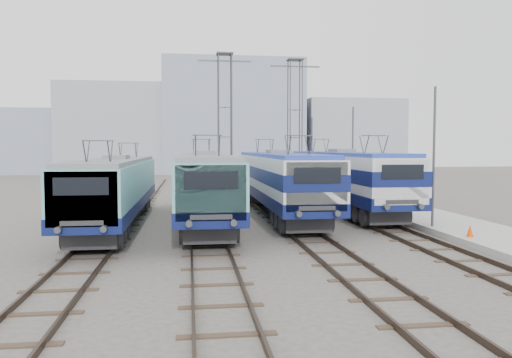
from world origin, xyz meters
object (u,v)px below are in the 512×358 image
object	(u,v)px
catenary_tower_east	(295,120)
locomotive_far_left	(116,186)
mast_front	(434,160)
safety_cone	(470,231)
mast_mid	(353,156)
mast_rear	(312,154)
locomotive_far_right	(342,174)
locomotive_center_left	(204,181)
catenary_tower_west	(225,118)
locomotive_center_right	(279,177)

from	to	relation	value
catenary_tower_east	locomotive_far_left	bearing A→B (deg)	-125.81
locomotive_far_left	mast_front	distance (m)	15.83
safety_cone	catenary_tower_east	bearing A→B (deg)	95.27
locomotive_far_left	mast_mid	bearing A→B (deg)	28.59
mast_front	mast_rear	size ratio (longest dim) A/B	1.00
mast_front	locomotive_far_right	bearing A→B (deg)	102.32
locomotive_center_left	catenary_tower_west	world-z (taller)	catenary_tower_west
locomotive_far_left	catenary_tower_east	bearing A→B (deg)	54.19
mast_rear	mast_mid	bearing A→B (deg)	-90.00
mast_front	mast_mid	bearing A→B (deg)	90.00
locomotive_center_left	mast_rear	bearing A→B (deg)	60.88
locomotive_center_left	safety_cone	distance (m)	13.44
locomotive_far_left	catenary_tower_east	distance (m)	23.09
locomotive_center_left	mast_rear	distance (m)	22.33
locomotive_center_left	catenary_tower_east	distance (m)	20.03
locomotive_center_left	catenary_tower_west	size ratio (longest dim) A/B	1.52
mast_mid	mast_rear	size ratio (longest dim) A/B	1.00
locomotive_far_right	mast_front	size ratio (longest dim) A/B	2.66
catenary_tower_west	mast_mid	distance (m)	12.16
mast_front	locomotive_center_left	bearing A→B (deg)	157.37
locomotive_center_left	safety_cone	world-z (taller)	locomotive_center_left
locomotive_far_left	mast_mid	distance (m)	17.53
locomotive_far_right	catenary_tower_west	bearing A→B (deg)	120.35
locomotive_far_right	catenary_tower_west	size ratio (longest dim) A/B	1.55
locomotive_center_left	catenary_tower_west	bearing A→B (deg)	81.73
locomotive_far_left	locomotive_center_left	size ratio (longest dim) A/B	0.94
catenary_tower_west	mast_mid	xyz separation A→B (m)	(8.60, -8.00, -3.14)
locomotive_center_right	mast_front	world-z (taller)	mast_front
locomotive_center_right	mast_rear	world-z (taller)	mast_rear
locomotive_far_left	catenary_tower_west	xyz separation A→B (m)	(6.75, 16.37, 4.50)
locomotive_center_left	safety_cone	size ratio (longest dim) A/B	35.87
mast_front	mast_rear	distance (m)	24.00
locomotive_center_left	locomotive_far_right	world-z (taller)	locomotive_far_right
locomotive_far_left	mast_rear	distance (m)	25.54
locomotive_center_left	mast_mid	bearing A→B (deg)	34.57
locomotive_far_right	mast_rear	size ratio (longest dim) A/B	2.66
mast_front	safety_cone	xyz separation A→B (m)	(0.20, -2.94, -2.95)
catenary_tower_west	mast_rear	xyz separation A→B (m)	(8.60, 4.00, -3.14)
catenary_tower_east	mast_rear	xyz separation A→B (m)	(2.10, 2.00, -3.14)
locomotive_center_left	catenary_tower_east	world-z (taller)	catenary_tower_east
locomotive_far_right	catenary_tower_east	distance (m)	14.19
locomotive_far_left	catenary_tower_west	size ratio (longest dim) A/B	1.43
locomotive_center_right	mast_mid	bearing A→B (deg)	40.19
locomotive_far_right	locomotive_center_left	bearing A→B (deg)	-156.30
locomotive_center_right	locomotive_far_right	xyz separation A→B (m)	(4.50, 1.84, 0.03)
locomotive_far_right	mast_front	xyz separation A→B (m)	(1.85, -8.47, 1.13)
catenary_tower_west	locomotive_center_right	bearing A→B (deg)	-80.44
mast_front	mast_rear	bearing A→B (deg)	90.00
locomotive_far_left	safety_cone	size ratio (longest dim) A/B	33.81
locomotive_center_right	safety_cone	bearing A→B (deg)	-55.63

